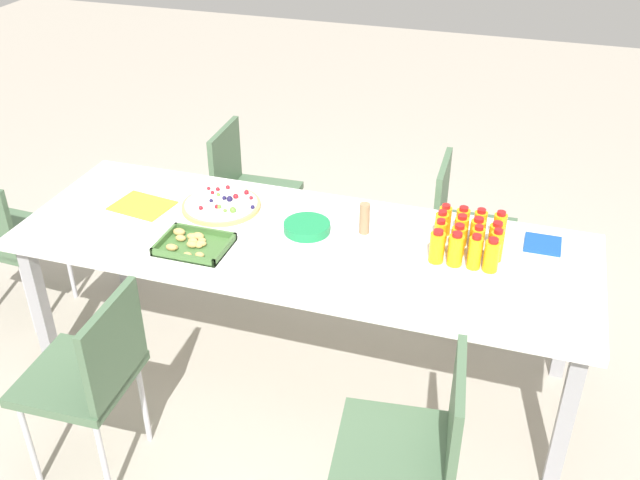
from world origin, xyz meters
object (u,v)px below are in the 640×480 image
at_px(plate_stack, 306,227).
at_px(snack_tray, 193,244).
at_px(juice_bottle_1, 480,225).
at_px(juice_bottle_7, 441,227).
at_px(juice_bottle_9, 477,243).
at_px(chair_near_right, 247,186).
at_px(chair_far_left, 416,443).
at_px(fruit_pizza, 222,205).
at_px(juice_bottle_4, 496,238).
at_px(napkin_stack, 543,244).
at_px(cardboard_tube, 364,218).
at_px(juice_bottle_6, 461,231).
at_px(juice_bottle_13, 475,252).
at_px(party_table, 302,250).
at_px(juice_bottle_8, 496,246).
at_px(juice_bottle_15, 437,247).
at_px(paper_folder, 142,206).
at_px(juice_bottle_2, 462,223).
at_px(chair_end, 2,234).
at_px(juice_bottle_12, 492,255).
at_px(juice_bottle_11, 440,236).
at_px(juice_bottle_10, 458,240).
at_px(chair_near_left, 462,225).
at_px(juice_bottle_5, 477,233).
at_px(chair_far_right, 92,371).
at_px(juice_bottle_3, 445,220).
at_px(juice_bottle_14, 456,249).
at_px(juice_bottle_0, 499,228).

bearing_deg(plate_stack, snack_tray, 33.31).
height_order(juice_bottle_1, juice_bottle_7, juice_bottle_7).
height_order(juice_bottle_9, plate_stack, juice_bottle_9).
distance_m(chair_near_right, chair_far_left, 2.00).
xyz_separation_m(chair_near_right, fruit_pizza, (-0.16, 0.65, 0.25)).
xyz_separation_m(juice_bottle_4, napkin_stack, (-0.19, -0.10, -0.06)).
bearing_deg(napkin_stack, cardboard_tube, 9.58).
relative_size(juice_bottle_6, cardboard_tube, 1.01).
xyz_separation_m(juice_bottle_13, plate_stack, (0.73, -0.06, -0.05)).
height_order(party_table, juice_bottle_8, juice_bottle_8).
distance_m(juice_bottle_15, paper_folder, 1.37).
bearing_deg(juice_bottle_2, party_table, 19.58).
height_order(chair_end, juice_bottle_13, juice_bottle_13).
distance_m(juice_bottle_8, juice_bottle_12, 0.08).
bearing_deg(snack_tray, juice_bottle_11, -163.87).
height_order(juice_bottle_10, plate_stack, juice_bottle_10).
distance_m(party_table, juice_bottle_4, 0.81).
xyz_separation_m(chair_near_left, juice_bottle_5, (-0.11, 0.58, 0.30)).
distance_m(chair_far_left, juice_bottle_6, 0.96).
relative_size(juice_bottle_8, juice_bottle_9, 0.95).
relative_size(juice_bottle_1, juice_bottle_10, 1.03).
relative_size(chair_near_right, fruit_pizza, 2.30).
bearing_deg(chair_far_right, juice_bottle_5, -55.96).
bearing_deg(juice_bottle_3, juice_bottle_15, 91.19).
bearing_deg(juice_bottle_3, juice_bottle_10, 118.33).
bearing_deg(juice_bottle_15, juice_bottle_10, -133.21).
height_order(juice_bottle_9, juice_bottle_14, juice_bottle_9).
xyz_separation_m(juice_bottle_7, juice_bottle_9, (-0.16, 0.08, 0.00)).
bearing_deg(juice_bottle_5, juice_bottle_6, 2.11).
height_order(chair_near_right, juice_bottle_10, juice_bottle_10).
distance_m(juice_bottle_3, juice_bottle_12, 0.31).
xyz_separation_m(juice_bottle_4, juice_bottle_7, (0.23, -0.00, 0.01)).
xyz_separation_m(juice_bottle_8, paper_folder, (1.59, 0.04, -0.06)).
bearing_deg(juice_bottle_6, chair_far_left, 90.85).
bearing_deg(juice_bottle_15, chair_near_right, -34.21).
relative_size(juice_bottle_4, fruit_pizza, 0.37).
distance_m(juice_bottle_9, plate_stack, 0.73).
xyz_separation_m(party_table, juice_bottle_0, (-0.79, -0.23, 0.13)).
bearing_deg(cardboard_tube, juice_bottle_2, -166.21).
bearing_deg(party_table, chair_far_left, 131.03).
height_order(chair_far_right, fruit_pizza, chair_far_right).
xyz_separation_m(party_table, juice_bottle_12, (-0.79, -0.00, 0.13)).
bearing_deg(chair_end, juice_bottle_7, 7.89).
bearing_deg(juice_bottle_4, juice_bottle_7, -1.06).
bearing_deg(chair_far_right, chair_near_right, -1.07).
height_order(juice_bottle_0, juice_bottle_12, same).
distance_m(party_table, juice_bottle_1, 0.76).
distance_m(juice_bottle_10, juice_bottle_11, 0.08).
relative_size(juice_bottle_3, juice_bottle_5, 1.02).
xyz_separation_m(juice_bottle_2, juice_bottle_13, (-0.08, 0.22, 0.01)).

